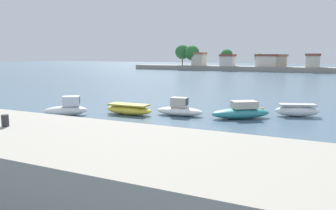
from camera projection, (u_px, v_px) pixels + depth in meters
name	position (u px, v px, depth m)	size (l,w,h in m)	color
ground_plane	(123.00, 137.00, 23.52)	(400.00, 400.00, 0.00)	#476075
mooring_bollard	(5.00, 121.00, 13.99)	(0.30, 0.30, 0.50)	#2D2D33
moored_boat_0	(67.00, 109.00, 31.54)	(4.12, 3.55, 1.86)	white
moored_boat_1	(129.00, 109.00, 32.12)	(4.96, 1.81, 1.03)	yellow
moored_boat_2	(180.00, 110.00, 31.52)	(4.73, 1.96, 1.75)	white
moored_boat_3	(241.00, 112.00, 30.11)	(5.53, 4.68, 1.60)	teal
moored_boat_4	(297.00, 110.00, 31.13)	(4.33, 2.62, 1.18)	white
mooring_buoy_0	(263.00, 109.00, 34.81)	(0.26, 0.26, 0.26)	yellow
mooring_buoy_1	(131.00, 107.00, 36.06)	(0.31, 0.31, 0.31)	yellow
distant_shoreline	(270.00, 64.00, 111.77)	(109.06, 8.68, 9.40)	gray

